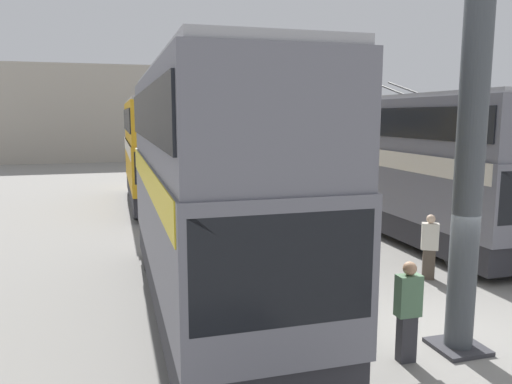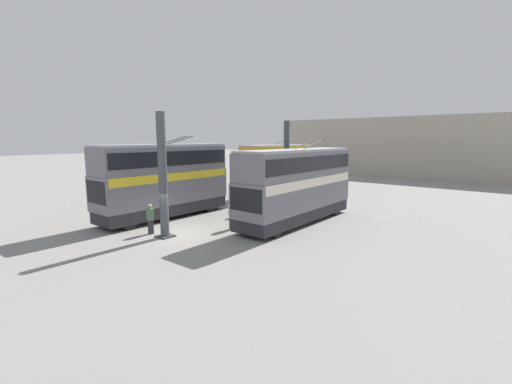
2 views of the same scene
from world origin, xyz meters
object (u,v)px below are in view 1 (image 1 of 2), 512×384
object	(u,v)px
bus_left_far	(415,158)
oil_drum	(237,208)
person_by_left_row	(430,245)
person_aisle_foreground	(408,309)
bus_right_mid	(208,177)
bus_right_far	(155,146)

from	to	relation	value
bus_left_far	oil_drum	world-z (taller)	bus_left_far
person_by_left_row	oil_drum	world-z (taller)	person_by_left_row
bus_left_far	person_aisle_foreground	size ratio (longest dim) A/B	5.89
bus_left_far	person_aisle_foreground	xyz separation A→B (m)	(-7.77, 5.18, -1.82)
person_by_left_row	oil_drum	xyz separation A→B (m)	(8.79, 2.97, -0.43)
bus_right_mid	person_aisle_foreground	size ratio (longest dim) A/B	5.50
bus_right_far	person_aisle_foreground	xyz separation A→B (m)	(-16.79, -2.83, -1.86)
bus_right_far	person_by_left_row	xyz separation A→B (m)	(-13.09, -5.85, -1.91)
person_by_left_row	bus_right_far	bearing A→B (deg)	54.86
bus_right_far	person_aisle_foreground	bearing A→B (deg)	-170.42
bus_left_far	oil_drum	distance (m)	7.34
bus_right_far	person_by_left_row	size ratio (longest dim) A/B	5.40
bus_right_far	bus_left_far	bearing A→B (deg)	-138.36
bus_right_mid	oil_drum	xyz separation A→B (m)	(9.32, -2.88, -2.48)
oil_drum	bus_right_mid	bearing A→B (deg)	162.83
bus_left_far	bus_right_far	size ratio (longest dim) A/B	1.14
bus_left_far	person_by_left_row	distance (m)	4.98
bus_right_mid	bus_right_far	world-z (taller)	bus_right_mid
person_aisle_foreground	bus_right_mid	bearing A→B (deg)	42.20
person_aisle_foreground	oil_drum	distance (m)	12.49
person_aisle_foreground	bus_right_far	bearing A→B (deg)	9.90
bus_right_mid	oil_drum	world-z (taller)	bus_right_mid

